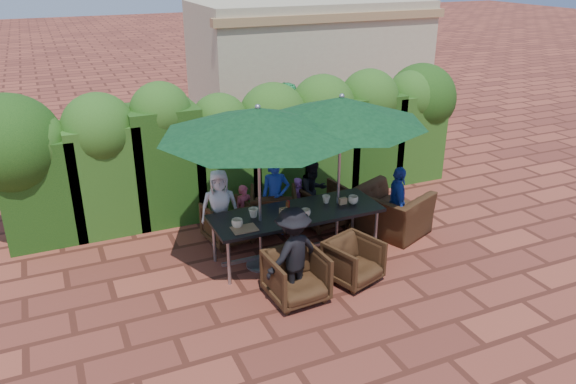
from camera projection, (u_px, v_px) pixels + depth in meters
name	position (u px, v px, depth m)	size (l,w,h in m)	color
ground	(302.00, 258.00, 8.58)	(80.00, 80.00, 0.00)	brown
dining_table	(296.00, 216.00, 8.39)	(2.58, 0.90, 0.75)	black
umbrella_left	(258.00, 122.00, 7.52)	(2.76, 2.76, 2.46)	gray
umbrella_right	(341.00, 110.00, 8.09)	(2.53, 2.53, 2.46)	gray
chair_far_left	(228.00, 221.00, 8.98)	(0.70, 0.65, 0.72)	black
chair_far_mid	(273.00, 208.00, 9.37)	(0.76, 0.71, 0.78)	black
chair_far_right	(323.00, 204.00, 9.54)	(0.73, 0.69, 0.76)	black
chair_near_left	(296.00, 274.00, 7.44)	(0.73, 0.68, 0.75)	black
chair_near_right	(354.00, 259.00, 7.88)	(0.67, 0.63, 0.69)	black
chair_end_right	(391.00, 205.00, 9.21)	(1.13, 0.74, 0.99)	black
adult_far_left	(220.00, 207.00, 8.85)	(0.61, 0.36, 1.23)	silver
adult_far_mid	(275.00, 197.00, 9.13)	(0.46, 0.38, 1.29)	#1C389A
adult_far_right	(313.00, 192.00, 9.52)	(0.55, 0.34, 1.15)	black
adult_near_left	(293.00, 253.00, 7.40)	(0.83, 0.38, 1.30)	black
adult_end_right	(397.00, 203.00, 8.98)	(0.72, 0.36, 1.23)	#1C389A
child_left	(245.00, 211.00, 9.14)	(0.31, 0.26, 0.87)	#D64B63
child_right	(299.00, 201.00, 9.55)	(0.30, 0.25, 0.84)	#9D4FAC
pedestrian_a	(287.00, 122.00, 12.39)	(1.65, 0.59, 1.77)	green
pedestrian_b	(315.00, 116.00, 12.84)	(0.85, 0.52, 1.77)	#D64B63
pedestrian_c	(357.00, 113.00, 13.09)	(1.12, 0.51, 1.74)	#98969E
cup_a	(237.00, 223.00, 7.86)	(0.16, 0.16, 0.13)	beige
cup_b	(253.00, 213.00, 8.17)	(0.15, 0.15, 0.14)	beige
cup_c	(306.00, 213.00, 8.18)	(0.15, 0.15, 0.12)	beige
cup_d	(326.00, 199.00, 8.64)	(0.13, 0.13, 0.12)	beige
cup_e	(353.00, 200.00, 8.61)	(0.16, 0.16, 0.12)	beige
ketchup_bottle	(288.00, 206.00, 8.34)	(0.04, 0.04, 0.17)	#B20C0A
sauce_bottle	(287.00, 207.00, 8.31)	(0.04, 0.04, 0.17)	#4C230C
serving_tray	(244.00, 229.00, 7.82)	(0.35, 0.25, 0.02)	#956C48
number_block_left	(284.00, 211.00, 8.27)	(0.12, 0.06, 0.10)	tan
number_block_right	(343.00, 201.00, 8.60)	(0.12, 0.06, 0.10)	tan
hedge_wall	(240.00, 136.00, 9.97)	(9.10, 1.60, 2.40)	#153C10
building	(309.00, 62.00, 15.14)	(6.20, 3.08, 3.20)	#BFB58E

